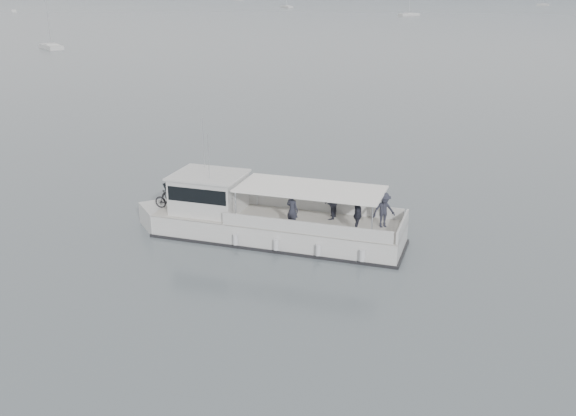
% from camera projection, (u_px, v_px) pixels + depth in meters
% --- Properties ---
extents(ground, '(1400.00, 1400.00, 0.00)m').
position_uv_depth(ground, '(198.00, 240.00, 28.91)').
color(ground, '#515A5F').
rests_on(ground, ground).
extents(tour_boat, '(12.83, 5.05, 5.34)m').
position_uv_depth(tour_boat, '(255.00, 219.00, 28.98)').
color(tour_boat, silver).
rests_on(tour_boat, ground).
extents(moored_fleet, '(358.32, 265.79, 10.49)m').
position_uv_depth(moored_fleet, '(392.00, 17.00, 197.07)').
color(moored_fleet, silver).
rests_on(moored_fleet, ground).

